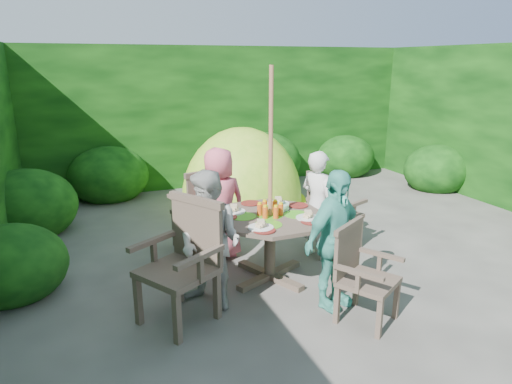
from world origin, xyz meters
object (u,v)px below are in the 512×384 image
object	(u,v)px
dome_tent	(242,200)
child_front	(334,240)
garden_chair_left	(184,259)
garden_chair_front	(361,272)
child_left	(210,241)
parasol_pole	(270,178)
child_right	(318,205)
garden_chair_right	(332,211)
garden_chair_back	(203,209)
patio_table	(270,225)
child_back	(219,204)

from	to	relation	value
dome_tent	child_front	bearing A→B (deg)	-92.78
garden_chair_left	garden_chair_front	bearing A→B (deg)	36.09
child_left	dome_tent	bearing A→B (deg)	115.82
parasol_pole	child_front	world-z (taller)	parasol_pole
parasol_pole	child_right	size ratio (longest dim) A/B	1.73
garden_chair_right	dome_tent	xyz separation A→B (m)	(-0.32, 2.33, -0.50)
child_left	child_front	xyz separation A→B (m)	(1.06, -0.41, 0.01)
garden_chair_back	child_front	world-z (taller)	child_front
patio_table	garden_chair_left	world-z (taller)	garden_chair_left
parasol_pole	child_back	bearing A→B (deg)	113.84
patio_table	garden_chair_left	xyz separation A→B (m)	(-1.00, -0.43, -0.03)
patio_table	parasol_pole	distance (m)	0.51
garden_chair_left	child_left	world-z (taller)	child_left
patio_table	garden_chair_back	distance (m)	1.09
garden_chair_back	child_front	bearing A→B (deg)	100.95
garden_chair_right	child_right	distance (m)	0.33
garden_chair_back	garden_chair_front	distance (m)	2.20
child_left	child_front	world-z (taller)	child_front
child_back	garden_chair_back	bearing A→B (deg)	-68.66
garden_chair_front	child_front	world-z (taller)	child_front
garden_chair_right	child_left	world-z (taller)	child_left
child_back	child_front	bearing A→B (deg)	108.22
garden_chair_right	child_front	bearing A→B (deg)	128.29
garden_chair_back	child_back	bearing A→B (deg)	103.59
parasol_pole	garden_chair_left	bearing A→B (deg)	-156.83
child_right	child_back	world-z (taller)	child_back
patio_table	garden_chair_front	bearing A→B (deg)	-66.91
garden_chair_left	garden_chair_back	world-z (taller)	garden_chair_left
dome_tent	garden_chair_front	bearing A→B (deg)	-90.63
garden_chair_right	garden_chair_back	xyz separation A→B (m)	(-1.46, 0.55, 0.03)
garden_chair_left	child_front	size ratio (longest dim) A/B	0.79
parasol_pole	garden_chair_left	distance (m)	1.21
patio_table	child_left	bearing A→B (deg)	-156.09
patio_table	child_front	size ratio (longest dim) A/B	1.21
garden_chair_left	garden_chair_back	distance (m)	1.52
garden_chair_left	child_back	distance (m)	1.35
patio_table	garden_chair_back	xyz separation A→B (m)	(-0.46, 0.99, -0.06)
child_right	child_front	xyz separation A→B (m)	(-0.41, -1.06, 0.02)
garden_chair_right	child_left	size ratio (longest dim) A/B	0.71
garden_chair_right	child_right	bearing A→B (deg)	92.68
patio_table	child_left	distance (m)	0.81
garden_chair_left	child_right	world-z (taller)	child_right
garden_chair_left	child_left	distance (m)	0.30
child_right	child_front	size ratio (longest dim) A/B	0.96
parasol_pole	patio_table	bearing A→B (deg)	36.65
garden_chair_right	garden_chair_back	bearing A→B (deg)	47.70
patio_table	child_right	distance (m)	0.80
parasol_pole	dome_tent	world-z (taller)	parasol_pole
garden_chair_back	child_front	xyz separation A→B (m)	(0.78, -1.73, 0.13)
garden_chair_right	garden_chair_front	bearing A→B (deg)	137.13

